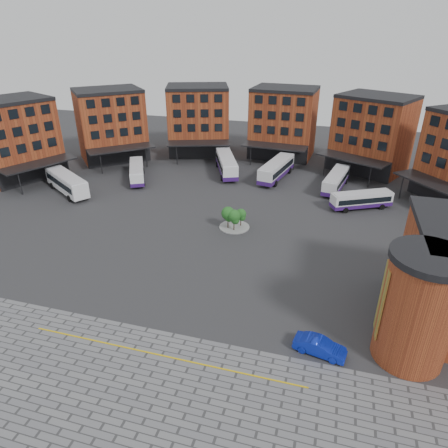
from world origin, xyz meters
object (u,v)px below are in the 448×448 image
(bus_e, at_px, (336,180))
(bus_c, at_px, (226,164))
(tree_island, at_px, (233,216))
(bus_f, at_px, (361,200))
(bus_a, at_px, (67,182))
(bus_d, at_px, (276,169))
(bus_b, at_px, (137,172))
(blue_car, at_px, (320,347))

(bus_e, bearing_deg, bus_c, -176.38)
(tree_island, xyz_separation_m, bus_e, (13.62, 19.81, -0.29))
(bus_f, bearing_deg, bus_a, -109.55)
(tree_island, bearing_deg, bus_e, 55.49)
(bus_c, height_order, bus_f, bus_c)
(bus_c, bearing_deg, bus_a, -167.19)
(bus_a, height_order, bus_c, bus_c)
(bus_c, xyz_separation_m, bus_d, (9.86, -0.22, -0.02))
(bus_a, xyz_separation_m, bus_b, (8.69, 9.14, -0.40))
(bus_b, height_order, bus_d, bus_d)
(tree_island, xyz_separation_m, bus_b, (-22.50, 14.42, -0.34))
(bus_c, bearing_deg, bus_b, -175.03)
(bus_e, distance_m, bus_f, 8.53)
(bus_b, bearing_deg, bus_e, -18.74)
(bus_c, height_order, blue_car, bus_c)
(tree_island, xyz_separation_m, bus_f, (17.79, 12.37, -0.46))
(bus_b, distance_m, bus_c, 17.22)
(bus_a, relative_size, bus_e, 1.03)
(bus_a, distance_m, bus_d, 37.80)
(bus_a, bearing_deg, bus_c, -21.37)
(tree_island, bearing_deg, bus_c, 107.94)
(bus_a, bearing_deg, bus_b, -10.63)
(bus_f, bearing_deg, tree_island, -82.98)
(tree_island, relative_size, bus_f, 0.45)
(tree_island, height_order, bus_d, bus_d)
(bus_e, bearing_deg, bus_d, 178.39)
(bus_b, bearing_deg, bus_a, -160.77)
(bus_b, distance_m, bus_f, 40.35)
(bus_b, height_order, blue_car, bus_b)
(bus_e, bearing_deg, bus_f, -49.80)
(bus_a, height_order, bus_e, bus_a)
(tree_island, xyz_separation_m, bus_c, (-7.28, 22.48, -0.06))
(tree_island, distance_m, bus_c, 23.63)
(tree_island, xyz_separation_m, blue_car, (13.59, -21.36, -1.19))
(tree_island, relative_size, blue_car, 0.94)
(bus_b, bearing_deg, tree_island, -59.88)
(bus_e, relative_size, bus_f, 1.15)
(bus_d, relative_size, bus_f, 1.30)
(bus_a, xyz_separation_m, bus_c, (23.91, 17.20, -0.12))
(bus_f, distance_m, blue_car, 34.00)
(bus_c, bearing_deg, tree_island, -94.97)
(tree_island, relative_size, bus_c, 0.35)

